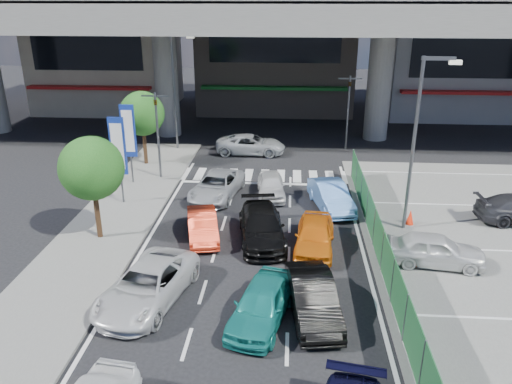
# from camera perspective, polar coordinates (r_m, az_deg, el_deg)

# --- Properties ---
(ground) EXTENTS (120.00, 120.00, 0.00)m
(ground) POSITION_cam_1_polar(r_m,az_deg,el_deg) (18.98, -1.24, -11.54)
(ground) COLOR black
(ground) RESTS_ON ground
(sidewalk_left) EXTENTS (4.00, 30.00, 0.12)m
(sidewalk_left) POSITION_cam_1_polar(r_m,az_deg,el_deg) (23.91, -17.35, -4.98)
(sidewalk_left) COLOR #62625F
(sidewalk_left) RESTS_ON ground
(fence_run) EXTENTS (0.16, 22.00, 1.80)m
(fence_run) POSITION_cam_1_polar(r_m,az_deg,el_deg) (19.67, 14.73, -7.98)
(fence_run) COLOR #1E592E
(fence_run) RESTS_ON ground
(expressway) EXTENTS (64.00, 14.00, 10.75)m
(expressway) POSITION_cam_1_polar(r_m,az_deg,el_deg) (37.86, 1.85, 19.26)
(expressway) COLOR slate
(expressway) RESTS_ON ground
(building_west) EXTENTS (12.00, 10.90, 13.00)m
(building_west) POSITION_cam_1_polar(r_m,az_deg,el_deg) (51.02, -16.75, 16.50)
(building_west) COLOR #A59C85
(building_west) RESTS_ON ground
(building_center) EXTENTS (14.00, 10.90, 15.00)m
(building_center) POSITION_cam_1_polar(r_m,az_deg,el_deg) (48.87, 2.39, 18.33)
(building_center) COLOR gray
(building_center) RESTS_ON ground
(building_east) EXTENTS (12.00, 10.90, 12.00)m
(building_east) POSITION_cam_1_polar(r_m,az_deg,el_deg) (50.10, 21.64, 15.26)
(building_east) COLOR gray
(building_east) RESTS_ON ground
(traffic_light_left) EXTENTS (1.60, 1.24, 5.20)m
(traffic_light_left) POSITION_cam_1_polar(r_m,az_deg,el_deg) (29.57, -11.32, 8.68)
(traffic_light_left) COLOR #595B60
(traffic_light_left) RESTS_ON ground
(traffic_light_right) EXTENTS (1.60, 1.24, 5.20)m
(traffic_light_right) POSITION_cam_1_polar(r_m,az_deg,el_deg) (35.61, 10.60, 10.92)
(traffic_light_right) COLOR #595B60
(traffic_light_right) RESTS_ON ground
(street_lamp_right) EXTENTS (1.65, 0.22, 8.00)m
(street_lamp_right) POSITION_cam_1_polar(r_m,az_deg,el_deg) (23.21, 18.14, 6.59)
(street_lamp_right) COLOR #595B60
(street_lamp_right) RESTS_ON ground
(street_lamp_left) EXTENTS (1.65, 0.22, 8.00)m
(street_lamp_left) POSITION_cam_1_polar(r_m,az_deg,el_deg) (35.15, -9.11, 12.26)
(street_lamp_left) COLOR #595B60
(street_lamp_left) RESTS_ON ground
(signboard_near) EXTENTS (0.80, 0.14, 4.70)m
(signboard_near) POSITION_cam_1_polar(r_m,az_deg,el_deg) (26.38, -15.48, 4.78)
(signboard_near) COLOR #595B60
(signboard_near) RESTS_ON ground
(signboard_far) EXTENTS (0.80, 0.14, 4.70)m
(signboard_far) POSITION_cam_1_polar(r_m,az_deg,el_deg) (29.24, -14.36, 6.52)
(signboard_far) COLOR #595B60
(signboard_far) RESTS_ON ground
(tree_near) EXTENTS (2.80, 2.80, 4.80)m
(tree_near) POSITION_cam_1_polar(r_m,az_deg,el_deg) (22.67, -18.28, 2.56)
(tree_near) COLOR #382314
(tree_near) RESTS_ON ground
(tree_far) EXTENTS (2.80, 2.80, 4.80)m
(tree_far) POSITION_cam_1_polar(r_m,az_deg,el_deg) (32.47, -12.88, 8.72)
(tree_far) COLOR #382314
(tree_far) RESTS_ON ground
(sedan_white_mid_left) EXTENTS (3.34, 5.35, 1.38)m
(sedan_white_mid_left) POSITION_cam_1_polar(r_m,az_deg,el_deg) (18.60, -12.33, -10.35)
(sedan_white_mid_left) COLOR silver
(sedan_white_mid_left) RESTS_ON ground
(taxi_teal_mid) EXTENTS (2.54, 4.32, 1.38)m
(taxi_teal_mid) POSITION_cam_1_polar(r_m,az_deg,el_deg) (17.23, 0.65, -12.62)
(taxi_teal_mid) COLOR teal
(taxi_teal_mid) RESTS_ON ground
(hatch_black_mid_right) EXTENTS (2.05, 4.36, 1.38)m
(hatch_black_mid_right) POSITION_cam_1_polar(r_m,az_deg,el_deg) (17.62, 6.50, -11.93)
(hatch_black_mid_right) COLOR black
(hatch_black_mid_right) RESTS_ON ground
(taxi_orange_left) EXTENTS (2.09, 3.88, 1.22)m
(taxi_orange_left) POSITION_cam_1_polar(r_m,az_deg,el_deg) (22.83, -6.14, -3.83)
(taxi_orange_left) COLOR red
(taxi_orange_left) RESTS_ON ground
(sedan_black_mid) EXTENTS (2.60, 4.98, 1.38)m
(sedan_black_mid) POSITION_cam_1_polar(r_m,az_deg,el_deg) (22.43, 0.67, -3.95)
(sedan_black_mid) COLOR black
(sedan_black_mid) RESTS_ON ground
(taxi_orange_right) EXTENTS (1.99, 4.18, 1.38)m
(taxi_orange_right) POSITION_cam_1_polar(r_m,az_deg,el_deg) (21.76, 6.71, -4.96)
(taxi_orange_right) COLOR orange
(taxi_orange_right) RESTS_ON ground
(wagon_silver_front_left) EXTENTS (2.95, 4.96, 1.29)m
(wagon_silver_front_left) POSITION_cam_1_polar(r_m,az_deg,el_deg) (27.27, -4.50, 0.69)
(wagon_silver_front_left) COLOR #A3A6AA
(wagon_silver_front_left) RESTS_ON ground
(sedan_white_front_mid) EXTENTS (1.78, 3.72, 1.23)m
(sedan_white_front_mid) POSITION_cam_1_polar(r_m,az_deg,el_deg) (27.36, 1.72, 0.76)
(sedan_white_front_mid) COLOR silver
(sedan_white_front_mid) RESTS_ON ground
(kei_truck_front_right) EXTENTS (2.40, 4.41, 1.38)m
(kei_truck_front_right) POSITION_cam_1_polar(r_m,az_deg,el_deg) (26.01, 8.55, -0.45)
(kei_truck_front_right) COLOR #5183CC
(kei_truck_front_right) RESTS_ON ground
(crossing_wagon_silver) EXTENTS (4.80, 2.29, 1.32)m
(crossing_wagon_silver) POSITION_cam_1_polar(r_m,az_deg,el_deg) (34.73, -0.61, 5.45)
(crossing_wagon_silver) COLOR #AFB4B8
(crossing_wagon_silver) RESTS_ON ground
(parked_sedan_white) EXTENTS (4.10, 2.08, 1.34)m
(parked_sedan_white) POSITION_cam_1_polar(r_m,az_deg,el_deg) (21.66, 19.81, -6.22)
(parked_sedan_white) COLOR silver
(parked_sedan_white) RESTS_ON parking_lot
(traffic_cone) EXTENTS (0.44, 0.44, 0.74)m
(traffic_cone) POSITION_cam_1_polar(r_m,az_deg,el_deg) (25.09, 17.21, -2.74)
(traffic_cone) COLOR #FF2B0E
(traffic_cone) RESTS_ON parking_lot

